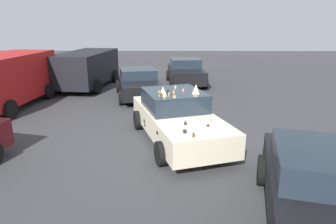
# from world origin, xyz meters

# --- Properties ---
(ground_plane) EXTENTS (60.00, 60.00, 0.00)m
(ground_plane) POSITION_xyz_m (0.00, 0.00, 0.00)
(ground_plane) COLOR #38383A
(art_car_decorated) EXTENTS (4.83, 3.10, 1.71)m
(art_car_decorated) POSITION_xyz_m (0.08, 0.03, 0.71)
(art_car_decorated) COLOR beige
(art_car_decorated) RESTS_ON ground
(parked_van_far_left) EXTENTS (5.29, 2.57, 2.16)m
(parked_van_far_left) POSITION_xyz_m (3.63, 7.06, 1.22)
(parked_van_far_left) COLOR #B21919
(parked_van_far_left) RESTS_ON ground
(parked_van_near_left) EXTENTS (5.30, 2.69, 1.91)m
(parked_van_near_left) POSITION_xyz_m (7.77, 4.81, 1.09)
(parked_van_near_left) COLOR black
(parked_van_near_left) RESTS_ON ground
(parked_sedan_row_back_far) EXTENTS (4.16, 2.29, 1.44)m
(parked_sedan_row_back_far) POSITION_xyz_m (8.69, -0.57, 0.71)
(parked_sedan_row_back_far) COLOR black
(parked_sedan_row_back_far) RESTS_ON ground
(parked_sedan_near_right) EXTENTS (4.71, 2.82, 1.39)m
(parked_sedan_near_right) POSITION_xyz_m (-3.98, -2.38, 0.70)
(parked_sedan_near_right) COLOR black
(parked_sedan_near_right) RESTS_ON ground
(parked_sedan_far_right) EXTENTS (4.33, 2.66, 1.31)m
(parked_sedan_far_right) POSITION_xyz_m (5.55, 1.77, 0.66)
(parked_sedan_far_right) COLOR black
(parked_sedan_far_right) RESTS_ON ground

